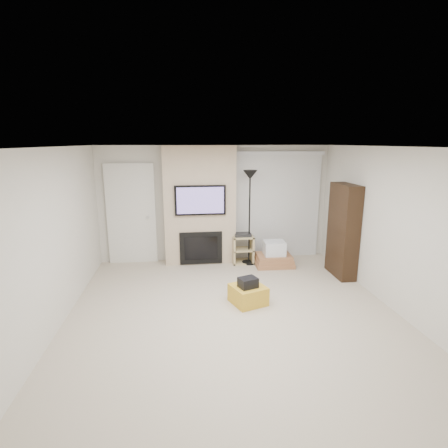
{
  "coord_description": "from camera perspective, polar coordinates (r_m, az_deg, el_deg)",
  "views": [
    {
      "loc": [
        -0.75,
        -4.76,
        2.56
      ],
      "look_at": [
        0.0,
        1.2,
        1.15
      ],
      "focal_mm": 28.0,
      "sensor_mm": 36.0,
      "label": 1
    }
  ],
  "objects": [
    {
      "name": "floor",
      "position": [
        5.46,
        1.62,
        -14.78
      ],
      "size": [
        5.0,
        5.5,
        0.0
      ],
      "primitive_type": "cube",
      "color": "#BFB099",
      "rests_on": "ground"
    },
    {
      "name": "ceiling",
      "position": [
        4.82,
        1.82,
        12.47
      ],
      "size": [
        5.0,
        5.5,
        0.0
      ],
      "primitive_type": "cube",
      "color": "white",
      "rests_on": "wall_back"
    },
    {
      "name": "wall_back",
      "position": [
        7.66,
        -1.44,
        3.37
      ],
      "size": [
        5.0,
        0.0,
        2.5
      ],
      "primitive_type": "cube",
      "rotation": [
        1.57,
        0.0,
        0.0
      ],
      "color": "beige",
      "rests_on": "ground"
    },
    {
      "name": "wall_front",
      "position": [
        2.52,
        11.87,
        -18.56
      ],
      "size": [
        5.0,
        0.0,
        2.5
      ],
      "primitive_type": "cube",
      "rotation": [
        1.57,
        0.0,
        0.0
      ],
      "color": "beige",
      "rests_on": "ground"
    },
    {
      "name": "wall_left",
      "position": [
        5.24,
        -26.44,
        -2.7
      ],
      "size": [
        0.0,
        5.5,
        2.5
      ],
      "primitive_type": "cube",
      "rotation": [
        1.57,
        0.0,
        1.57
      ],
      "color": "beige",
      "rests_on": "ground"
    },
    {
      "name": "wall_right",
      "position": [
        5.91,
        26.42,
        -1.01
      ],
      "size": [
        0.0,
        5.5,
        2.5
      ],
      "primitive_type": "cube",
      "rotation": [
        1.57,
        0.0,
        1.57
      ],
      "color": "beige",
      "rests_on": "ground"
    },
    {
      "name": "hvac_vent",
      "position": [
        5.68,
        4.62,
        12.53
      ],
      "size": [
        0.35,
        0.18,
        0.01
      ],
      "primitive_type": "cube",
      "color": "silver",
      "rests_on": "ceiling"
    },
    {
      "name": "ottoman",
      "position": [
        5.79,
        3.95,
        -11.42
      ],
      "size": [
        0.64,
        0.64,
        0.3
      ],
      "primitive_type": "cube",
      "rotation": [
        0.0,
        0.0,
        0.35
      ],
      "color": "gold",
      "rests_on": "floor"
    },
    {
      "name": "black_bag",
      "position": [
        5.66,
        3.94,
        -9.51
      ],
      "size": [
        0.34,
        0.3,
        0.16
      ],
      "primitive_type": "cube",
      "rotation": [
        0.0,
        0.0,
        0.35
      ],
      "color": "black",
      "rests_on": "ottoman"
    },
    {
      "name": "fireplace_wall",
      "position": [
        7.43,
        -3.97,
        2.92
      ],
      "size": [
        1.5,
        0.47,
        2.5
      ],
      "color": "tan",
      "rests_on": "floor"
    },
    {
      "name": "entry_door",
      "position": [
        7.7,
        -14.86,
        1.49
      ],
      "size": [
        1.02,
        0.11,
        2.14
      ],
      "color": "silver",
      "rests_on": "floor"
    },
    {
      "name": "vertical_blinds",
      "position": [
        7.87,
        8.81,
        3.65
      ],
      "size": [
        1.98,
        0.1,
        2.37
      ],
      "color": "silver",
      "rests_on": "floor"
    },
    {
      "name": "floor_lamp",
      "position": [
        7.27,
        4.25,
        5.41
      ],
      "size": [
        0.3,
        0.3,
        2.0
      ],
      "color": "black",
      "rests_on": "floor"
    },
    {
      "name": "av_stand",
      "position": [
        7.57,
        3.06,
        -3.82
      ],
      "size": [
        0.45,
        0.38,
        0.66
      ],
      "color": "tan",
      "rests_on": "floor"
    },
    {
      "name": "box_stack",
      "position": [
        7.51,
        8.14,
        -5.24
      ],
      "size": [
        0.81,
        0.62,
        0.53
      ],
      "color": "#A36B45",
      "rests_on": "floor"
    },
    {
      "name": "bookshelf",
      "position": [
        7.1,
        18.87,
        -1.04
      ],
      "size": [
        0.3,
        0.8,
        1.8
      ],
      "color": "black",
      "rests_on": "floor"
    }
  ]
}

